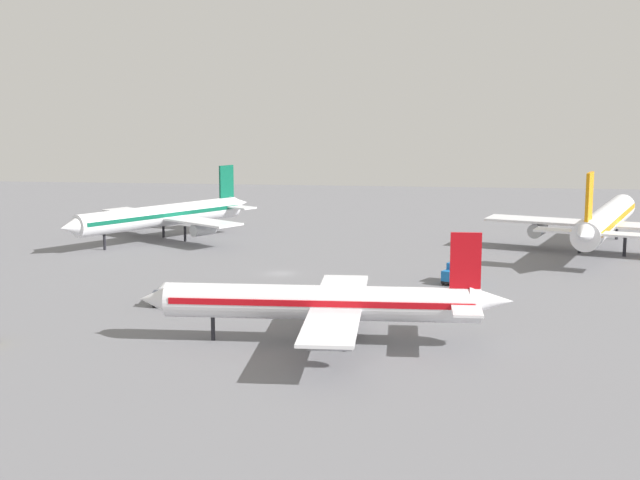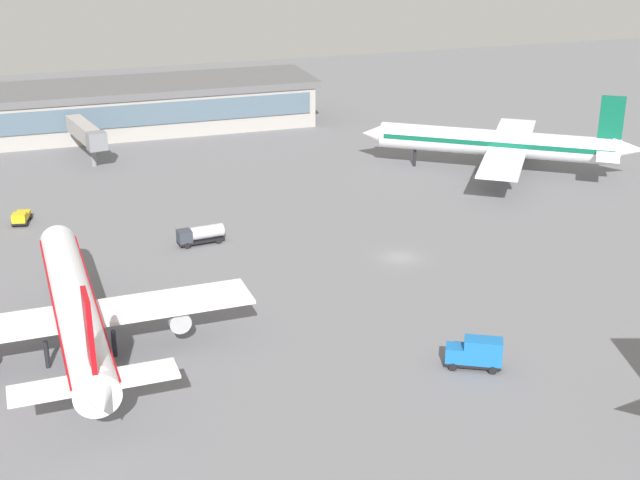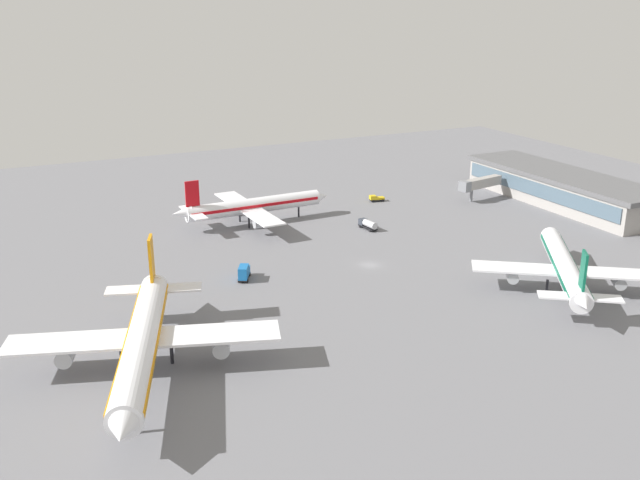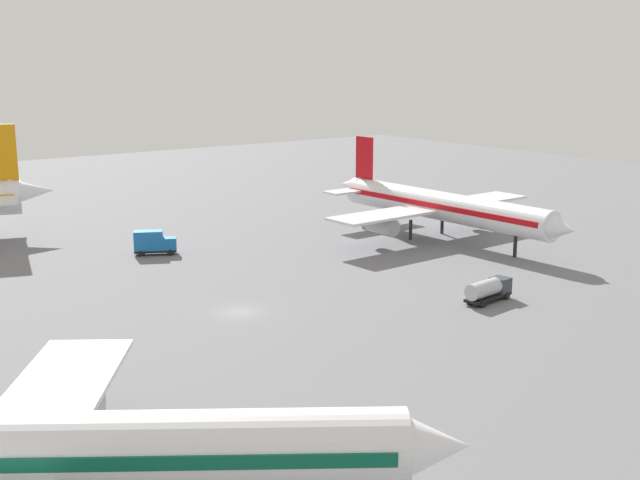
{
  "view_description": "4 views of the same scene",
  "coord_description": "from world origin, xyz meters",
  "px_view_note": "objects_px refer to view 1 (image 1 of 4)",
  "views": [
    {
      "loc": [
        149.5,
        25.32,
        30.31
      ],
      "look_at": [
        -2.11,
        6.51,
        5.46
      ],
      "focal_mm": 51.88,
      "sensor_mm": 36.0,
      "label": 1
    },
    {
      "loc": [
        43.77,
        98.84,
        45.19
      ],
      "look_at": [
        10.01,
        -3.0,
        2.61
      ],
      "focal_mm": 50.07,
      "sensor_mm": 36.0,
      "label": 2
    },
    {
      "loc": [
        -131.4,
        76.34,
        56.97
      ],
      "look_at": [
        15.17,
        5.25,
        2.22
      ],
      "focal_mm": 39.66,
      "sensor_mm": 36.0,
      "label": 3
    },
    {
      "loc": [
        -42.41,
        -70.91,
        26.11
      ],
      "look_at": [
        9.22,
        -1.79,
        6.84
      ],
      "focal_mm": 46.03,
      "sensor_mm": 36.0,
      "label": 4
    }
  ],
  "objects_px": {
    "airplane_distant": "(163,216)",
    "fuel_truck": "(163,294)",
    "airplane_taxiing": "(325,303)",
    "catering_truck": "(455,272)",
    "airplane_at_gate": "(606,220)"
  },
  "relations": [
    {
      "from": "airplane_taxiing",
      "to": "fuel_truck",
      "type": "height_order",
      "value": "airplane_taxiing"
    },
    {
      "from": "airplane_taxiing",
      "to": "airplane_distant",
      "type": "height_order",
      "value": "airplane_distant"
    },
    {
      "from": "airplane_at_gate",
      "to": "catering_truck",
      "type": "relative_size",
      "value": 9.17
    },
    {
      "from": "airplane_distant",
      "to": "fuel_truck",
      "type": "distance_m",
      "value": 56.54
    },
    {
      "from": "airplane_distant",
      "to": "fuel_truck",
      "type": "xyz_separation_m",
      "value": [
        54.12,
        15.92,
        -3.83
      ]
    },
    {
      "from": "airplane_distant",
      "to": "airplane_taxiing",
      "type": "bearing_deg",
      "value": 64.94
    },
    {
      "from": "airplane_at_gate",
      "to": "airplane_taxiing",
      "type": "bearing_deg",
      "value": 165.43
    },
    {
      "from": "catering_truck",
      "to": "airplane_distant",
      "type": "bearing_deg",
      "value": -92.7
    },
    {
      "from": "airplane_at_gate",
      "to": "catering_truck",
      "type": "height_order",
      "value": "airplane_at_gate"
    },
    {
      "from": "airplane_at_gate",
      "to": "fuel_truck",
      "type": "bearing_deg",
      "value": 144.43
    },
    {
      "from": "fuel_truck",
      "to": "catering_truck",
      "type": "height_order",
      "value": "catering_truck"
    },
    {
      "from": "airplane_distant",
      "to": "fuel_truck",
      "type": "bearing_deg",
      "value": 51.38
    },
    {
      "from": "airplane_at_gate",
      "to": "fuel_truck",
      "type": "height_order",
      "value": "airplane_at_gate"
    },
    {
      "from": "airplane_distant",
      "to": "catering_truck",
      "type": "xyz_separation_m",
      "value": [
        34.5,
        57.88,
        -3.52
      ]
    },
    {
      "from": "airplane_taxiing",
      "to": "catering_truck",
      "type": "bearing_deg",
      "value": -115.32
    }
  ]
}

